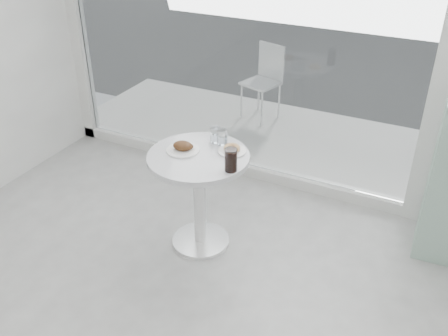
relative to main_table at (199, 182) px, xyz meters
The scene contains 8 objects.
main_table is the anchor object (origin of this frame).
patio_deck 2.03m from the main_table, 75.26° to the left, with size 5.60×1.60×0.05m, color silver.
patio_chair 2.34m from the main_table, 100.58° to the left, with size 0.44×0.44×0.82m.
plate_fritter 0.28m from the main_table, behind, with size 0.24×0.24×0.07m.
plate_donut 0.34m from the main_table, 37.04° to the left, with size 0.20×0.20×0.05m.
water_tumbler_a 0.35m from the main_table, 85.61° to the left, with size 0.07×0.07×0.12m.
water_tumbler_b 0.36m from the main_table, 69.76° to the left, with size 0.07×0.07×0.12m.
cola_glass 0.43m from the main_table, 16.49° to the right, with size 0.08×0.08×0.16m.
Camera 1 is at (1.01, -0.74, 2.46)m, focal length 40.00 mm.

